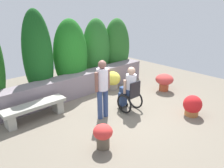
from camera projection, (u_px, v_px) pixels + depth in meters
name	position (u px, v px, depth m)	size (l,w,h in m)	color
ground_plane	(120.00, 113.00, 6.23)	(10.62, 10.62, 0.00)	#6F6657
stone_retaining_wall	(80.00, 84.00, 7.44)	(5.61, 0.53, 0.75)	gray
hedge_backdrop	(72.00, 54.00, 7.60)	(6.23, 1.08, 2.96)	#194E16
stone_bench	(35.00, 109.00, 5.79)	(1.69, 0.43, 0.46)	#99988D
person_in_wheelchair	(129.00, 90.00, 6.20)	(0.53, 0.66, 1.33)	black
person_standing_companion	(102.00, 86.00, 5.68)	(0.49, 0.30, 1.62)	#354879
flower_pot_purple_near	(113.00, 80.00, 7.87)	(0.57, 0.57, 0.67)	gray
flower_pot_terracotta_by_wall	(164.00, 81.00, 7.74)	(0.63, 0.63, 0.61)	#AA4629
flower_pot_red_accent	(192.00, 106.00, 6.02)	(0.51, 0.51, 0.59)	#B26735
flower_pot_small_foreground	(103.00, 135.00, 4.62)	(0.42, 0.42, 0.56)	brown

